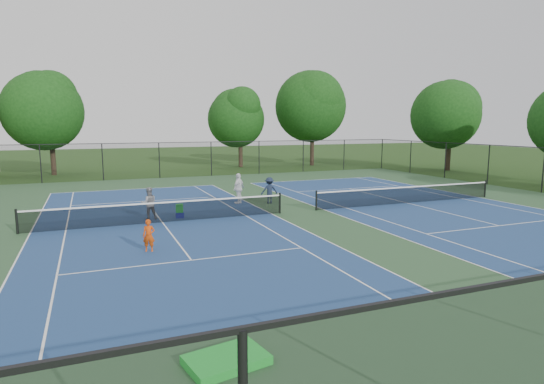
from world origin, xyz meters
name	(u,v)px	position (x,y,z in m)	size (l,w,h in m)	color
ground	(298,212)	(0.00, 0.00, 0.00)	(140.00, 140.00, 0.00)	#234716
court_pad	(298,212)	(0.00, 0.00, 0.00)	(36.00, 36.00, 0.01)	#2F5432
tennis_court_left	(162,221)	(-7.00, 0.00, 0.10)	(12.00, 23.83, 1.07)	navy
tennis_court_right	(407,202)	(7.00, 0.00, 0.10)	(12.00, 23.83, 1.07)	navy
perimeter_fence	(299,182)	(0.00, 0.00, 1.60)	(36.08, 36.08, 3.02)	black
tree_back_a	(49,107)	(-13.00, 24.00, 6.04)	(6.80, 6.80, 9.15)	#2D2116
tree_back_c	(240,115)	(5.00, 25.00, 5.48)	(6.00, 6.00, 8.40)	#2D2116
tree_back_d	(313,103)	(13.00, 24.00, 6.82)	(7.80, 7.80, 10.37)	#2D2116
tree_side_e	(451,111)	(23.00, 14.00, 5.81)	(6.60, 6.60, 8.87)	#2D2116
child_player	(149,236)	(-8.17, -4.74, 0.59)	(0.43, 0.28, 1.18)	#CE430D
instructor	(149,203)	(-7.46, 1.02, 0.78)	(0.76, 0.59, 1.56)	gray
bystander_a	(239,188)	(-2.10, 3.61, 0.88)	(1.03, 0.43, 1.76)	white
bystander_b	(269,190)	(-0.44, 3.00, 0.76)	(0.98, 0.56, 1.52)	#192238
ball_crate	(180,215)	(-6.04, 0.81, 0.14)	(0.39, 0.31, 0.27)	#162098
ball_hopper	(180,208)	(-6.04, 0.81, 0.48)	(0.34, 0.28, 0.41)	green
green_tarp	(226,360)	(-7.79, -13.29, 0.10)	(1.50, 0.99, 0.17)	#1DC11B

